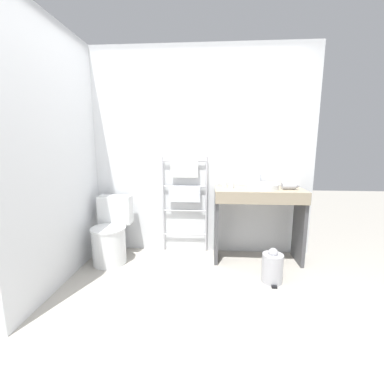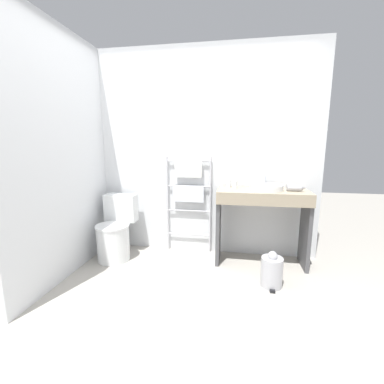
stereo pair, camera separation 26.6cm
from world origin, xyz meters
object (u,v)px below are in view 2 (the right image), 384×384
Objects in this scene: towel_radiator at (188,188)px; trash_bin at (272,271)px; cup_near_edge at (235,185)px; toilet at (116,232)px; cup_near_wall at (228,183)px; hair_dryer at (295,188)px; sink_basin at (267,187)px.

towel_radiator is 3.40× the size of trash_bin.
cup_near_edge is 1.02m from trash_bin.
cup_near_edge is (1.42, 0.18, 0.60)m from toilet.
cup_near_wall is 0.51× the size of hair_dryer.
towel_radiator is 0.60m from cup_near_edge.
sink_basin is 0.44m from cup_near_wall.
cup_near_wall is at bearing 126.71° from trash_bin.
towel_radiator is 13.26× the size of cup_near_edge.
towel_radiator reaches higher than toilet.
sink_basin is at bearing 93.30° from trash_bin.
cup_near_wall is 0.28× the size of trash_bin.
cup_near_wall reaches higher than toilet.
cup_near_wall is (1.35, 0.25, 0.61)m from toilet.
towel_radiator is at bearing 20.89° from toilet.
towel_radiator reaches higher than cup_near_edge.
sink_basin is at bearing -4.56° from cup_near_edge.
toilet is 1.86m from trash_bin.
cup_near_edge is 0.66m from hair_dryer.
towel_radiator is at bearing 171.34° from hair_dryer.
trash_bin is at bearing -53.29° from cup_near_wall.
cup_near_edge is at bearing 175.44° from sink_basin.
cup_near_edge is at bearing 176.14° from hair_dryer.
sink_basin is (1.78, 0.15, 0.59)m from toilet.
sink_basin is 1.85× the size of hair_dryer.
toilet is at bearing 168.50° from trash_bin.
cup_near_edge reaches higher than sink_basin.
toilet is at bearing -172.70° from cup_near_edge.
hair_dryer is at bearing -8.66° from towel_radiator.
hair_dryer reaches higher than trash_bin.
cup_near_edge is (-0.36, 0.03, 0.01)m from sink_basin.
cup_near_wall is at bearing 137.47° from cup_near_edge.
hair_dryer reaches higher than toilet.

